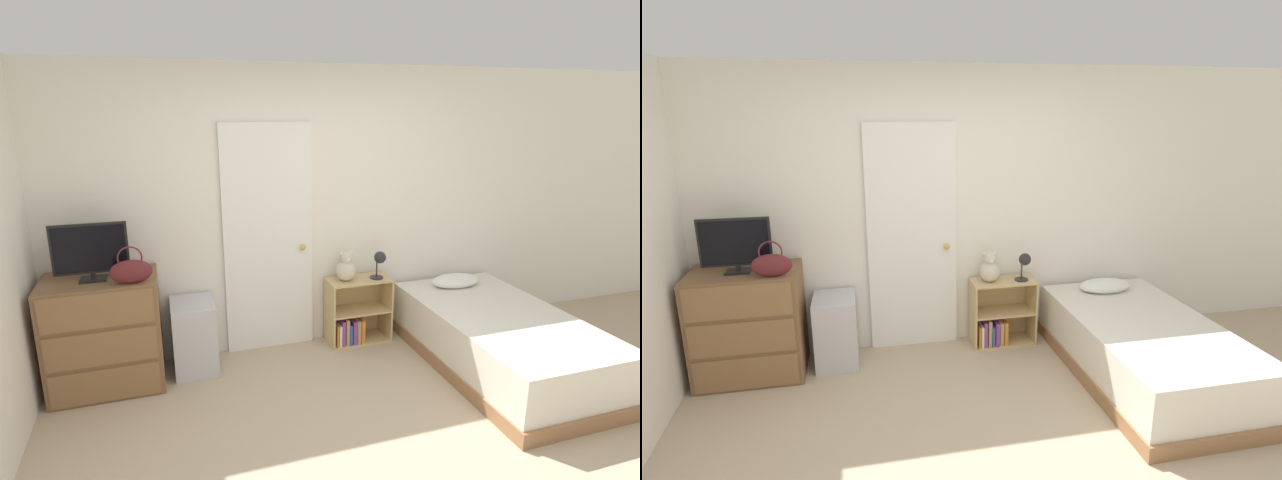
# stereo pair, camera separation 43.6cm
# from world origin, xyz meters

# --- Properties ---
(ground_plane) EXTENTS (16.00, 16.00, 0.00)m
(ground_plane) POSITION_xyz_m (0.00, 0.00, 0.00)
(ground_plane) COLOR tan
(wall_back) EXTENTS (10.00, 0.06, 2.55)m
(wall_back) POSITION_xyz_m (0.00, 1.95, 1.27)
(wall_back) COLOR white
(wall_back) RESTS_ON ground_plane
(door_closed) EXTENTS (0.80, 0.09, 2.06)m
(door_closed) POSITION_xyz_m (-0.28, 1.90, 1.03)
(door_closed) COLOR white
(door_closed) RESTS_ON ground_plane
(dresser) EXTENTS (0.85, 0.56, 0.91)m
(dresser) POSITION_xyz_m (-1.68, 1.62, 0.46)
(dresser) COLOR brown
(dresser) RESTS_ON ground_plane
(tv) EXTENTS (0.54, 0.16, 0.44)m
(tv) POSITION_xyz_m (-1.71, 1.60, 1.14)
(tv) COLOR black
(tv) RESTS_ON dresser
(handbag) EXTENTS (0.30, 0.10, 0.29)m
(handbag) POSITION_xyz_m (-1.43, 1.43, 1.01)
(handbag) COLOR #591E23
(handbag) RESTS_ON dresser
(storage_bin) EXTENTS (0.36, 0.44, 0.61)m
(storage_bin) POSITION_xyz_m (-1.00, 1.68, 0.30)
(storage_bin) COLOR silver
(storage_bin) RESTS_ON ground_plane
(bookshelf) EXTENTS (0.60, 0.30, 0.62)m
(bookshelf) POSITION_xyz_m (0.49, 1.76, 0.25)
(bookshelf) COLOR tan
(bookshelf) RESTS_ON ground_plane
(teddy_bear) EXTENTS (0.19, 0.19, 0.29)m
(teddy_bear) POSITION_xyz_m (0.40, 1.75, 0.75)
(teddy_bear) COLOR beige
(teddy_bear) RESTS_ON bookshelf
(desk_lamp) EXTENTS (0.14, 0.14, 0.26)m
(desk_lamp) POSITION_xyz_m (0.72, 1.71, 0.81)
(desk_lamp) COLOR #262628
(desk_lamp) RESTS_ON bookshelf
(bed) EXTENTS (1.10, 1.99, 0.60)m
(bed) POSITION_xyz_m (1.50, 0.92, 0.25)
(bed) COLOR #996B47
(bed) RESTS_ON ground_plane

